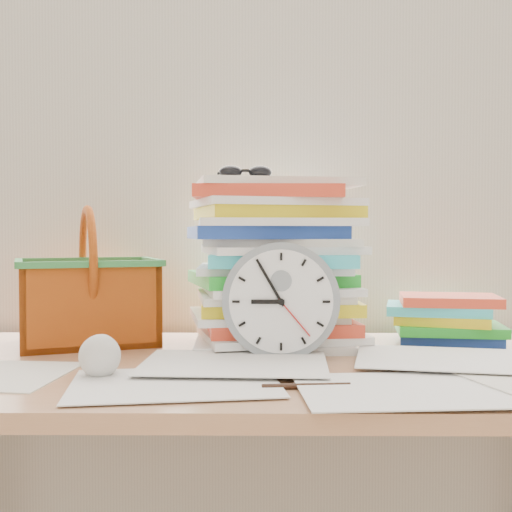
{
  "coord_description": "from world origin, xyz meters",
  "views": [
    {
      "loc": [
        0.01,
        0.4,
        0.99
      ],
      "look_at": [
        -0.0,
        1.6,
        0.95
      ],
      "focal_mm": 45.0,
      "sensor_mm": 36.0,
      "label": 1
    }
  ],
  "objects_px": {
    "clock": "(281,300)",
    "desk": "(258,401)",
    "paper_stack": "(272,263)",
    "basket": "(88,276)",
    "book_stack": "(445,319)"
  },
  "relations": [
    {
      "from": "clock",
      "to": "desk",
      "type": "bearing_deg",
      "value": -141.39
    },
    {
      "from": "desk",
      "to": "paper_stack",
      "type": "height_order",
      "value": "paper_stack"
    },
    {
      "from": "desk",
      "to": "clock",
      "type": "relative_size",
      "value": 6.21
    },
    {
      "from": "clock",
      "to": "basket",
      "type": "xyz_separation_m",
      "value": [
        -0.42,
        0.16,
        0.03
      ]
    },
    {
      "from": "desk",
      "to": "book_stack",
      "type": "relative_size",
      "value": 5.58
    },
    {
      "from": "paper_stack",
      "to": "clock",
      "type": "xyz_separation_m",
      "value": [
        0.01,
        -0.15,
        -0.07
      ]
    },
    {
      "from": "paper_stack",
      "to": "basket",
      "type": "xyz_separation_m",
      "value": [
        -0.4,
        0.01,
        -0.03
      ]
    },
    {
      "from": "paper_stack",
      "to": "basket",
      "type": "bearing_deg",
      "value": 178.12
    },
    {
      "from": "clock",
      "to": "basket",
      "type": "distance_m",
      "value": 0.45
    },
    {
      "from": "basket",
      "to": "paper_stack",
      "type": "bearing_deg",
      "value": -22.68
    },
    {
      "from": "clock",
      "to": "basket",
      "type": "relative_size",
      "value": 0.76
    },
    {
      "from": "clock",
      "to": "paper_stack",
      "type": "bearing_deg",
      "value": 95.5
    },
    {
      "from": "book_stack",
      "to": "basket",
      "type": "relative_size",
      "value": 0.85
    },
    {
      "from": "clock",
      "to": "basket",
      "type": "bearing_deg",
      "value": 158.87
    },
    {
      "from": "paper_stack",
      "to": "basket",
      "type": "height_order",
      "value": "paper_stack"
    }
  ]
}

